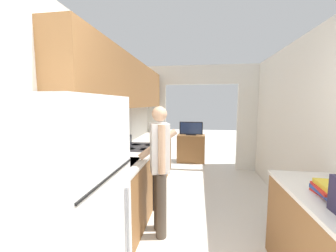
% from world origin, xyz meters
% --- Properties ---
extents(wall_left, '(0.38, 6.84, 2.50)m').
position_xyz_m(wall_left, '(-1.25, 2.06, 1.54)').
color(wall_left, silver).
rests_on(wall_left, ground_plane).
extents(wall_far_with_doorway, '(3.01, 0.06, 2.50)m').
position_xyz_m(wall_far_with_doorway, '(0.00, 4.47, 1.45)').
color(wall_far_with_doorway, silver).
rests_on(wall_far_with_doorway, ground_plane).
extents(counter_left, '(0.62, 3.47, 0.89)m').
position_xyz_m(counter_left, '(-1.01, 2.59, 0.45)').
color(counter_left, brown).
rests_on(counter_left, ground_plane).
extents(refrigerator, '(0.78, 0.72, 1.65)m').
position_xyz_m(refrigerator, '(-0.93, 0.51, 0.82)').
color(refrigerator, white).
rests_on(refrigerator, ground_plane).
extents(range_oven, '(0.66, 0.76, 1.03)m').
position_xyz_m(range_oven, '(-1.00, 2.66, 0.45)').
color(range_oven, black).
rests_on(range_oven, ground_plane).
extents(person, '(0.50, 0.45, 1.57)m').
position_xyz_m(person, '(-0.50, 1.78, 0.83)').
color(person, '#4C4238').
rests_on(person, ground_plane).
extents(book_stack, '(0.26, 0.31, 0.10)m').
position_xyz_m(book_stack, '(0.97, 1.08, 0.94)').
color(book_stack, red).
rests_on(book_stack, counter_right).
extents(tv_cabinet, '(0.74, 0.42, 0.75)m').
position_xyz_m(tv_cabinet, '(-0.24, 5.00, 0.37)').
color(tv_cabinet, brown).
rests_on(tv_cabinet, ground_plane).
extents(television, '(0.62, 0.16, 0.36)m').
position_xyz_m(television, '(-0.24, 4.96, 0.92)').
color(television, black).
rests_on(television, tv_cabinet).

